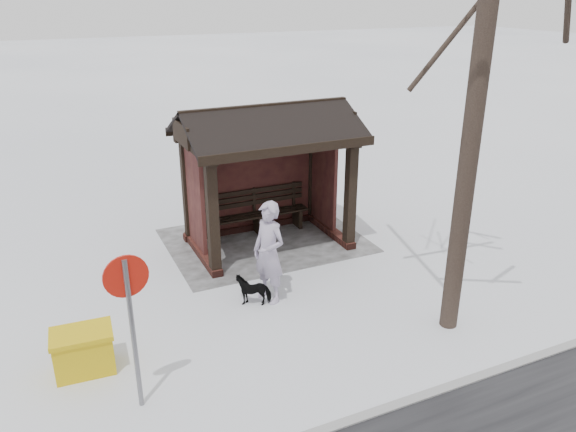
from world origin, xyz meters
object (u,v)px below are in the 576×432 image
object	(u,v)px
pedestrian	(269,253)
dog	(254,289)
bus_shelter	(264,147)
road_sign	(129,300)
grit_bin	(84,351)

from	to	relation	value
pedestrian	dog	distance (m)	0.73
pedestrian	dog	bearing A→B (deg)	-115.77
pedestrian	bus_shelter	bearing A→B (deg)	137.46
pedestrian	road_sign	world-z (taller)	road_sign
bus_shelter	pedestrian	world-z (taller)	bus_shelter
pedestrian	dog	size ratio (longest dim) A/B	2.96
road_sign	grit_bin	bearing A→B (deg)	-65.19
bus_shelter	grit_bin	bearing A→B (deg)	36.82
dog	bus_shelter	bearing A→B (deg)	176.51
dog	pedestrian	bearing A→B (deg)	109.56
bus_shelter	dog	world-z (taller)	bus_shelter
pedestrian	road_sign	bearing A→B (deg)	-77.21
pedestrian	road_sign	xyz separation A→B (m)	(2.66, 1.82, 0.68)
grit_bin	road_sign	bearing A→B (deg)	122.76
grit_bin	bus_shelter	bearing A→B (deg)	-139.51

